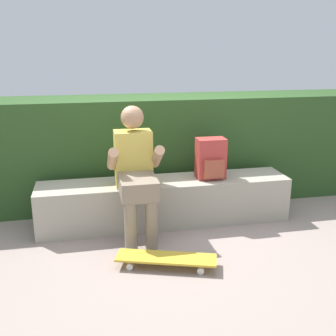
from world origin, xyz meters
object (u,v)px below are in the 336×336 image
at_px(bench_main, 165,201).
at_px(skateboard_near_person, 166,258).
at_px(backpack_on_bench, 211,159).
at_px(person_skater, 135,169).

xyz_separation_m(bench_main, skateboard_near_person, (-0.16, -0.86, -0.15)).
bearing_deg(backpack_on_bench, bench_main, 178.83).
height_order(person_skater, backpack_on_bench, person_skater).
bearing_deg(skateboard_near_person, backpack_on_bench, 53.84).
xyz_separation_m(person_skater, backpack_on_bench, (0.77, 0.20, -0.01)).
xyz_separation_m(skateboard_near_person, backpack_on_bench, (0.62, 0.86, 0.56)).
height_order(bench_main, person_skater, person_skater).
relative_size(bench_main, skateboard_near_person, 3.00).
bearing_deg(skateboard_near_person, bench_main, 79.34).
bearing_deg(person_skater, skateboard_near_person, -77.03).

